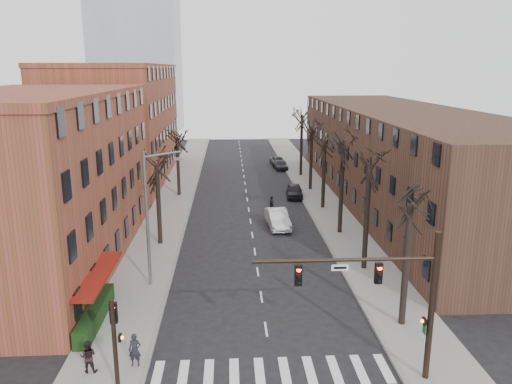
{
  "coord_description": "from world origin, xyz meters",
  "views": [
    {
      "loc": [
        -1.89,
        -20.79,
        13.98
      ],
      "look_at": [
        0.28,
        19.31,
        4.0
      ],
      "focal_mm": 35.0,
      "sensor_mm": 36.0,
      "label": 1
    }
  ],
  "objects": [
    {
      "name": "pedestrian_b",
      "position": [
        -8.59,
        0.29,
        0.94
      ],
      "size": [
        0.78,
        0.61,
        1.58
      ],
      "primitive_type": "imported",
      "rotation": [
        0.0,
        0.0,
        3.15
      ],
      "color": "black",
      "rests_on": "sidewalk_left"
    },
    {
      "name": "awning_left",
      "position": [
        -9.4,
        6.0,
        0.0
      ],
      "size": [
        1.2,
        7.0,
        0.15
      ],
      "primitive_type": "cube",
      "color": "maroon",
      "rests_on": "ground"
    },
    {
      "name": "sidewalk_right",
      "position": [
        8.0,
        35.0,
        0.07
      ],
      "size": [
        4.0,
        90.0,
        0.15
      ],
      "primitive_type": "cube",
      "color": "gray",
      "rests_on": "ground"
    },
    {
      "name": "silver_sedan",
      "position": [
        2.38,
        22.06,
        0.81
      ],
      "size": [
        2.08,
        5.01,
        1.61
      ],
      "primitive_type": "imported",
      "rotation": [
        0.0,
        0.0,
        0.08
      ],
      "color": "silver",
      "rests_on": "ground"
    },
    {
      "name": "parked_car_near",
      "position": [
        5.3,
        32.73,
        0.73
      ],
      "size": [
        2.06,
        4.43,
        1.47
      ],
      "primitive_type": "imported",
      "rotation": [
        0.0,
        0.0,
        -0.08
      ],
      "color": "black",
      "rests_on": "ground"
    },
    {
      "name": "streetlight",
      "position": [
        -7.03,
        10.0,
        5.01
      ],
      "size": [
        2.45,
        0.22,
        9.03
      ],
      "color": "slate",
      "rests_on": "ground"
    },
    {
      "name": "ground",
      "position": [
        0.0,
        0.0,
        0.0
      ],
      "size": [
        160.0,
        160.0,
        0.0
      ],
      "primitive_type": "plane",
      "color": "black",
      "rests_on": "ground"
    },
    {
      "name": "tree_right_c",
      "position": [
        7.6,
        20.0,
        0.0
      ],
      "size": [
        5.2,
        5.2,
        11.6
      ],
      "primitive_type": null,
      "color": "black",
      "rests_on": "ground"
    },
    {
      "name": "tree_right_e",
      "position": [
        7.6,
        36.0,
        0.0
      ],
      "size": [
        5.2,
        5.2,
        10.8
      ],
      "primitive_type": null,
      "color": "black",
      "rests_on": "ground"
    },
    {
      "name": "pedestrian_crossing",
      "position": [
        2.23,
        26.67,
        0.87
      ],
      "size": [
        0.61,
        1.08,
        1.74
      ],
      "primitive_type": "imported",
      "rotation": [
        0.0,
        0.0,
        1.76
      ],
      "color": "black",
      "rests_on": "ground"
    },
    {
      "name": "parked_car_far",
      "position": [
        5.3,
        52.1,
        0.59
      ],
      "size": [
        2.2,
        4.36,
        1.18
      ],
      "primitive_type": "imported",
      "rotation": [
        0.0,
        0.0,
        0.06
      ],
      "color": "#4F5256",
      "rests_on": "ground"
    },
    {
      "name": "hedge",
      "position": [
        -9.5,
        5.0,
        0.65
      ],
      "size": [
        0.8,
        6.0,
        1.0
      ],
      "primitive_type": "cube",
      "color": "#1B3713",
      "rests_on": "sidewalk_left"
    },
    {
      "name": "tree_left_a",
      "position": [
        -7.6,
        18.0,
        0.0
      ],
      "size": [
        5.2,
        5.2,
        9.5
      ],
      "primitive_type": null,
      "color": "black",
      "rests_on": "ground"
    },
    {
      "name": "tree_right_a",
      "position": [
        7.6,
        4.0,
        0.0
      ],
      "size": [
        5.2,
        5.2,
        10.0
      ],
      "primitive_type": null,
      "color": "black",
      "rests_on": "ground"
    },
    {
      "name": "sidewalk_left",
      "position": [
        -8.0,
        35.0,
        0.07
      ],
      "size": [
        4.0,
        90.0,
        0.15
      ],
      "primitive_type": "cube",
      "color": "gray",
      "rests_on": "ground"
    },
    {
      "name": "parked_car_mid",
      "position": [
        5.3,
        48.61,
        0.62
      ],
      "size": [
        2.11,
        4.4,
        1.24
      ],
      "primitive_type": "imported",
      "rotation": [
        0.0,
        0.0,
        0.09
      ],
      "color": "black",
      "rests_on": "ground"
    },
    {
      "name": "tree_left_b",
      "position": [
        -7.6,
        34.0,
        0.0
      ],
      "size": [
        5.2,
        5.2,
        9.5
      ],
      "primitive_type": null,
      "color": "black",
      "rests_on": "ground"
    },
    {
      "name": "signal_mast_arm",
      "position": [
        5.45,
        -1.0,
        4.4
      ],
      "size": [
        8.14,
        0.3,
        7.2
      ],
      "color": "black",
      "rests_on": "ground"
    },
    {
      "name": "pedestrian_a",
      "position": [
        -6.5,
        0.65,
        0.97
      ],
      "size": [
        0.62,
        0.42,
        1.64
      ],
      "primitive_type": "imported",
      "rotation": [
        0.0,
        0.0,
        -0.04
      ],
      "color": "black",
      "rests_on": "sidewalk_left"
    },
    {
      "name": "tree_right_f",
      "position": [
        7.6,
        44.0,
        0.0
      ],
      "size": [
        5.2,
        5.2,
        11.6
      ],
      "primitive_type": null,
      "color": "black",
      "rests_on": "ground"
    },
    {
      "name": "building_right",
      "position": [
        16.0,
        30.0,
        5.0
      ],
      "size": [
        12.0,
        50.0,
        10.0
      ],
      "primitive_type": "cube",
      "color": "#482D21",
      "rests_on": "ground"
    },
    {
      "name": "tree_right_b",
      "position": [
        7.6,
        12.0,
        0.0
      ],
      "size": [
        5.2,
        5.2,
        10.8
      ],
      "primitive_type": null,
      "color": "black",
      "rests_on": "ground"
    },
    {
      "name": "building_left_far",
      "position": [
        -16.0,
        44.0,
        7.0
      ],
      "size": [
        12.0,
        28.0,
        14.0
      ],
      "primitive_type": "cube",
      "color": "brown",
      "rests_on": "ground"
    },
    {
      "name": "signal_pole_left",
      "position": [
        -6.99,
        -0.95,
        2.61
      ],
      "size": [
        0.47,
        0.44,
        4.4
      ],
      "color": "black",
      "rests_on": "ground"
    },
    {
      "name": "building_left_near",
      "position": [
        -16.0,
        15.0,
        6.0
      ],
      "size": [
        12.0,
        26.0,
        12.0
      ],
      "primitive_type": "cube",
      "color": "brown",
      "rests_on": "ground"
    },
    {
      "name": "tree_right_d",
      "position": [
        7.6,
        28.0,
        0.0
      ],
      "size": [
        5.2,
        5.2,
        10.0
      ],
      "primitive_type": null,
      "color": "black",
      "rests_on": "ground"
    }
  ]
}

